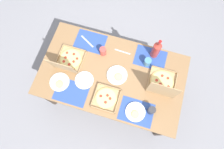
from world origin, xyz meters
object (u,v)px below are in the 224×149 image
Objects in this scene: soda_bottle at (156,50)px; cup_dark at (103,51)px; pizza_box_edge_far at (162,83)px; cup_red at (151,110)px; cup_clear_left at (147,62)px; pizza_box_center at (106,98)px; pizza_box_corner_left at (69,61)px; plate_far_right at (60,82)px; plate_near_right at (117,75)px; plate_far_left at (84,80)px; plate_middle at (135,112)px.

cup_dark is (0.57, 0.16, -0.08)m from soda_bottle.
cup_red is (0.04, 0.32, 0.00)m from pizza_box_edge_far.
pizza_box_center is at bearing 57.95° from cup_clear_left.
soda_bottle is (0.16, -0.33, 0.08)m from pizza_box_edge_far.
cup_clear_left is at bearing -43.05° from pizza_box_edge_far.
pizza_box_edge_far reaches higher than pizza_box_center.
pizza_box_corner_left is 0.40m from cup_dark.
cup_clear_left is (-0.85, -0.24, 0.00)m from pizza_box_corner_left.
pizza_box_edge_far is at bearing 166.28° from cup_dark.
pizza_box_corner_left is 1.53× the size of plate_far_right.
plate_near_right is at bearing 48.00° from soda_bottle.
pizza_box_edge_far is 1.03× the size of soda_bottle.
plate_far_right is 2.01× the size of cup_red.
soda_bottle is at bearing -110.92° from cup_clear_left.
pizza_box_center is (0.53, 0.32, -0.04)m from pizza_box_edge_far.
plate_far_left is 0.65× the size of soda_bottle.
plate_near_right is 0.72× the size of soda_bottle.
cup_clear_left is at bearing -177.95° from cup_dark.
cup_clear_left is at bearing -88.59° from plate_middle.
pizza_box_corner_left is at bearing -34.10° from plate_far_left.
pizza_box_center reaches higher than plate_near_right.
pizza_box_edge_far reaches higher than cup_clear_left.
pizza_box_center is 0.80× the size of pizza_box_corner_left.
cup_clear_left is (-0.32, -0.52, 0.04)m from pizza_box_center.
cup_dark is (0.23, -0.22, 0.05)m from plate_near_right.
soda_bottle is at bearing -132.00° from plate_near_right.
pizza_box_corner_left is at bearing -21.04° from plate_middle.
soda_bottle is (-0.90, -0.38, 0.08)m from pizza_box_corner_left.
plate_far_left is at bearing 38.49° from soda_bottle.
cup_clear_left is (0.21, -0.20, 0.00)m from pizza_box_edge_far.
plate_far_right is at bearing 21.57° from plate_far_left.
cup_red is (-0.45, 0.28, 0.04)m from plate_near_right.
cup_dark reaches higher than plate_far_right.
soda_bottle reaches higher than cup_clear_left.
soda_bottle reaches higher than cup_red.
cup_red is (-1.04, 0.02, 0.04)m from plate_far_right.
plate_far_right is 1.13m from soda_bottle.
plate_near_right is at bearing -154.40° from plate_far_left.
cup_clear_left is (-0.87, -0.50, 0.04)m from plate_far_right.
cup_red is at bearing 99.82° from soda_bottle.
plate_far_left is 1.99× the size of cup_clear_left.
plate_near_right reaches higher than plate_far_left.
cup_clear_left is at bearing -147.37° from plate_far_left.
pizza_box_center is 1.16× the size of plate_near_right.
cup_clear_left is (-0.52, -0.02, -0.00)m from cup_dark.
plate_far_right is 0.68× the size of soda_bottle.
pizza_box_center is 1.29× the size of plate_far_left.
soda_bottle is at bearing -119.89° from pizza_box_center.
plate_middle is at bearing 62.35° from pizza_box_edge_far.
pizza_box_edge_far is 0.62m from pizza_box_center.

